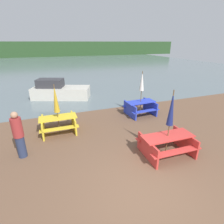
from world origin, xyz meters
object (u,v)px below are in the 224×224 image
umbrella_gold (56,99)px  boat (59,91)px  picnic_table_blue (140,107)px  umbrella_navy (172,109)px  person (19,135)px  picnic_table_yellow (59,123)px  umbrella_white (142,82)px  picnic_table_red (167,143)px

umbrella_gold → boat: size_ratio=0.52×
picnic_table_blue → umbrella_gold: bearing=-173.5°
umbrella_navy → boat: bearing=109.7°
picnic_table_blue → person: person is taller
picnic_table_yellow → picnic_table_blue: picnic_table_blue is taller
picnic_table_yellow → umbrella_navy: umbrella_navy is taller
umbrella_navy → person: size_ratio=1.40×
umbrella_navy → person: (-4.98, 1.67, -0.91)m
umbrella_white → boat: 6.44m
umbrella_white → boat: size_ratio=0.57×
picnic_table_yellow → umbrella_navy: 4.96m
umbrella_white → boat: (-4.01, 4.86, -1.36)m
picnic_table_blue → umbrella_gold: size_ratio=0.75×
picnic_table_red → umbrella_gold: (-3.56, 3.17, 1.12)m
umbrella_gold → boat: 5.50m
umbrella_navy → picnic_table_blue: bearing=75.5°
picnic_table_yellow → umbrella_gold: (0.00, 0.00, 1.14)m
picnic_table_blue → umbrella_gold: umbrella_gold is taller
umbrella_gold → person: bearing=-133.2°
umbrella_navy → person: 5.33m
picnic_table_yellow → boat: size_ratio=0.38×
umbrella_gold → umbrella_navy: (3.56, -3.17, 0.20)m
umbrella_gold → umbrella_white: umbrella_white is taller
person → umbrella_gold: bearing=46.8°
person → umbrella_navy: bearing=-18.5°
picnic_table_yellow → person: person is taller
picnic_table_blue → person: size_ratio=0.96×
picnic_table_blue → boat: bearing=129.5°
person → picnic_table_yellow: bearing=46.8°
picnic_table_yellow → umbrella_gold: bearing=0.0°
picnic_table_blue → umbrella_navy: umbrella_navy is taller
picnic_table_red → picnic_table_yellow: picnic_table_red is taller
picnic_table_yellow → picnic_table_blue: size_ratio=0.99×
umbrella_white → umbrella_navy: 3.81m
picnic_table_blue → umbrella_white: 1.44m
picnic_table_blue → person: 6.28m
picnic_table_blue → umbrella_navy: (-0.95, -3.69, 1.32)m
picnic_table_yellow → boat: boat is taller
picnic_table_blue → boat: boat is taller
boat → picnic_table_yellow: bearing=-74.2°
umbrella_navy → boat: size_ratio=0.56×
umbrella_navy → boat: 9.16m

